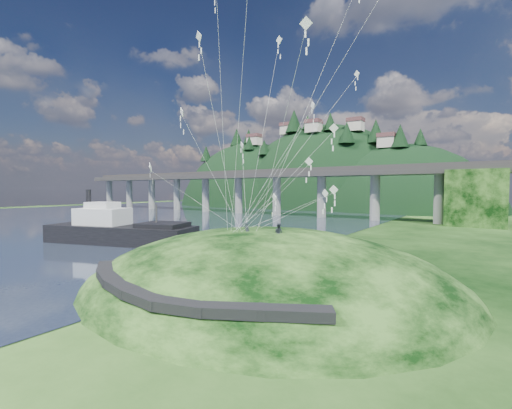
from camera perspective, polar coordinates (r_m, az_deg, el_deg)
The scene contains 10 objects.
ground at distance 35.96m, azimuth -10.95°, elevation -11.42°, with size 320.00×320.00×0.00m, color black.
water at distance 111.50m, azimuth -26.06°, elevation -2.05°, with size 240.00×240.00×0.00m, color #2B374F.
grass_hill at distance 32.99m, azimuth 1.84°, elevation -15.39°, with size 36.00×32.00×13.00m.
footpath at distance 23.76m, azimuth -15.29°, elevation -13.69°, with size 22.29×5.84×0.83m.
bridge at distance 107.53m, azimuth 6.03°, elevation 3.22°, with size 160.00×11.00×15.00m.
far_ridge at distance 162.59m, azimuth 9.49°, elevation -3.02°, with size 153.00×70.00×94.50m.
work_barge at distance 58.59m, azimuth -22.01°, elevation -3.95°, with size 25.30×13.46×8.55m.
wooden_dock at distance 41.56m, azimuth -8.69°, elevation -8.89°, with size 13.20×2.58×0.94m.
kite_flyers at distance 29.67m, azimuth 2.15°, elevation -3.12°, with size 3.68×1.18×1.61m.
kite_swarm at distance 32.17m, azimuth 3.74°, elevation 16.69°, with size 17.87×15.95×21.16m.
Camera 1 is at (24.94, -24.38, 8.77)m, focal length 24.00 mm.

